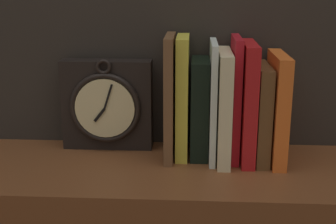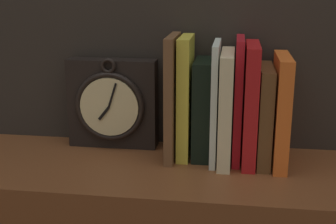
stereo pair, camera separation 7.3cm
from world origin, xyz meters
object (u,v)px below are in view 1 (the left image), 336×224
(book_slot0_brown, at_px, (172,97))
(book_slot5_red, at_px, (235,98))
(book_slot2_black, at_px, (200,108))
(book_slot8_orange, at_px, (277,108))
(clock, at_px, (107,105))
(book_slot4_cream, at_px, (224,106))
(book_slot3_white, at_px, (213,101))
(book_slot7_brown, at_px, (261,113))
(book_slot1_yellow, at_px, (182,97))
(book_slot6_red, at_px, (247,102))

(book_slot0_brown, distance_m, book_slot5_red, 0.13)
(book_slot2_black, xyz_separation_m, book_slot8_orange, (0.15, -0.02, 0.01))
(clock, height_order, book_slot4_cream, book_slot4_cream)
(book_slot3_white, relative_size, book_slot7_brown, 1.23)
(book_slot4_cream, height_order, book_slot7_brown, book_slot4_cream)
(book_slot3_white, xyz_separation_m, book_slot7_brown, (0.10, -0.00, -0.02))
(clock, distance_m, book_slot5_red, 0.27)
(book_slot3_white, relative_size, book_slot5_red, 0.96)
(book_slot1_yellow, relative_size, book_slot5_red, 1.00)
(book_slot4_cream, xyz_separation_m, book_slot7_brown, (0.08, 0.01, -0.01))
(book_slot2_black, height_order, book_slot7_brown, book_slot2_black)
(book_slot3_white, height_order, book_slot5_red, book_slot5_red)
(book_slot4_cream, bearing_deg, book_slot2_black, 157.44)
(clock, relative_size, book_slot2_black, 0.99)
(book_slot7_brown, bearing_deg, book_slot5_red, 171.96)
(book_slot0_brown, xyz_separation_m, book_slot8_orange, (0.21, -0.01, -0.02))
(book_slot2_black, distance_m, book_slot6_red, 0.10)
(book_slot3_white, distance_m, book_slot4_cream, 0.02)
(book_slot4_cream, bearing_deg, book_slot5_red, 29.53)
(book_slot1_yellow, bearing_deg, book_slot7_brown, -4.67)
(book_slot2_black, bearing_deg, book_slot6_red, -9.54)
(clock, distance_m, book_slot2_black, 0.20)
(book_slot2_black, height_order, book_slot3_white, book_slot3_white)
(book_slot5_red, distance_m, book_slot6_red, 0.03)
(book_slot0_brown, relative_size, book_slot4_cream, 1.13)
(book_slot7_brown, bearing_deg, book_slot1_yellow, 175.33)
(clock, bearing_deg, book_slot1_yellow, -10.32)
(clock, bearing_deg, book_slot4_cream, -11.14)
(clock, distance_m, book_slot1_yellow, 0.17)
(book_slot7_brown, bearing_deg, book_slot3_white, 178.96)
(book_slot0_brown, xyz_separation_m, book_slot4_cream, (0.10, -0.01, -0.01))
(book_slot1_yellow, distance_m, book_slot8_orange, 0.19)
(book_slot1_yellow, height_order, book_slot6_red, book_slot1_yellow)
(clock, height_order, book_slot0_brown, book_slot0_brown)
(clock, height_order, book_slot6_red, book_slot6_red)
(book_slot3_white, bearing_deg, book_slot4_cream, -18.97)
(book_slot6_red, bearing_deg, book_slot5_red, 158.71)
(book_slot5_red, relative_size, book_slot8_orange, 1.14)
(book_slot3_white, xyz_separation_m, book_slot8_orange, (0.13, -0.01, -0.01))
(book_slot0_brown, xyz_separation_m, book_slot3_white, (0.08, -0.00, -0.01))
(book_slot0_brown, distance_m, book_slot6_red, 0.15)
(book_slot4_cream, bearing_deg, book_slot7_brown, 4.35)
(clock, distance_m, book_slot8_orange, 0.35)
(book_slot1_yellow, bearing_deg, book_slot0_brown, -156.00)
(book_slot6_red, bearing_deg, book_slot8_orange, -2.51)
(book_slot6_red, relative_size, book_slot7_brown, 1.23)
(book_slot1_yellow, relative_size, book_slot6_red, 1.04)
(book_slot0_brown, bearing_deg, book_slot8_orange, -2.24)
(book_slot2_black, bearing_deg, book_slot8_orange, -6.88)
(book_slot6_red, xyz_separation_m, book_slot8_orange, (0.06, -0.00, -0.01))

